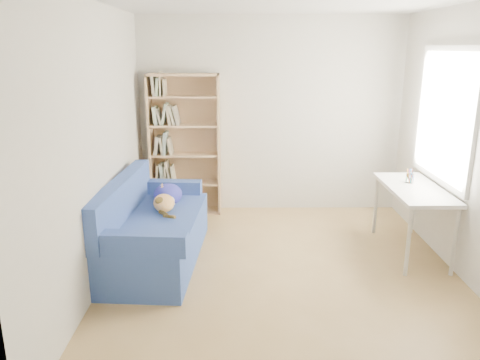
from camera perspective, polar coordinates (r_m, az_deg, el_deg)
name	(u,v)px	position (r m, az deg, el deg)	size (l,w,h in m)	color
ground	(282,273)	(4.81, 5.13, -11.25)	(4.00, 4.00, 0.00)	olive
room_shell	(297,110)	(4.37, 6.93, 8.48)	(3.54, 4.04, 2.62)	silver
sofa	(152,230)	(5.03, -10.64, -6.03)	(0.98, 1.86, 0.89)	navy
bookshelf	(185,151)	(6.28, -6.70, 3.56)	(0.93, 0.29, 1.87)	tan
desk	(414,194)	(5.35, 20.47, -1.58)	(0.56, 1.21, 0.75)	white
pen_cup	(410,177)	(5.48, 20.01, 0.32)	(0.09, 0.09, 0.16)	white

